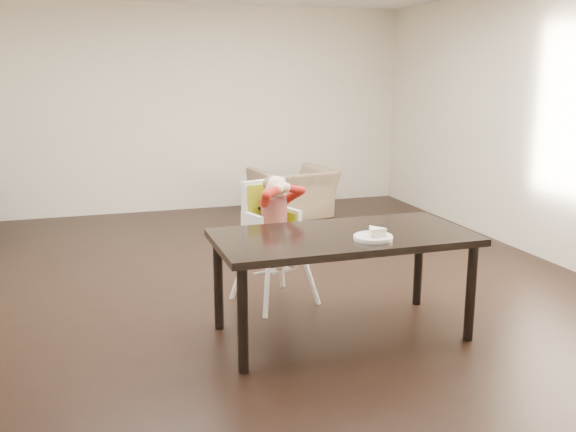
{
  "coord_description": "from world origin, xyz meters",
  "views": [
    {
      "loc": [
        -1.36,
        -5.1,
        1.88
      ],
      "look_at": [
        0.1,
        -0.53,
        0.77
      ],
      "focal_mm": 40.0,
      "sensor_mm": 36.0,
      "label": 1
    }
  ],
  "objects": [
    {
      "name": "ground",
      "position": [
        0.0,
        0.0,
        0.0
      ],
      "size": [
        7.0,
        7.0,
        0.0
      ],
      "primitive_type": "plane",
      "color": "black",
      "rests_on": "ground"
    },
    {
      "name": "room_walls",
      "position": [
        0.0,
        0.0,
        1.86
      ],
      "size": [
        6.02,
        7.02,
        2.71
      ],
      "color": "beige",
      "rests_on": "ground"
    },
    {
      "name": "dining_table",
      "position": [
        0.33,
        -1.08,
        0.67
      ],
      "size": [
        1.8,
        0.9,
        0.75
      ],
      "color": "black",
      "rests_on": "ground"
    },
    {
      "name": "high_chair",
      "position": [
        0.06,
        -0.27,
        0.74
      ],
      "size": [
        0.55,
        0.55,
        1.05
      ],
      "rotation": [
        0.0,
        0.0,
        0.29
      ],
      "color": "white",
      "rests_on": "ground"
    },
    {
      "name": "plate",
      "position": [
        0.48,
        -1.27,
        0.78
      ],
      "size": [
        0.33,
        0.33,
        0.08
      ],
      "rotation": [
        0.0,
        0.0,
        -0.29
      ],
      "color": "white",
      "rests_on": "dining_table"
    },
    {
      "name": "armchair",
      "position": [
        1.19,
        2.63,
        0.42
      ],
      "size": [
        1.05,
        0.77,
        0.83
      ],
      "primitive_type": "imported",
      "rotation": [
        0.0,
        0.0,
        3.31
      ],
      "color": "#9A8062",
      "rests_on": "ground"
    }
  ]
}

